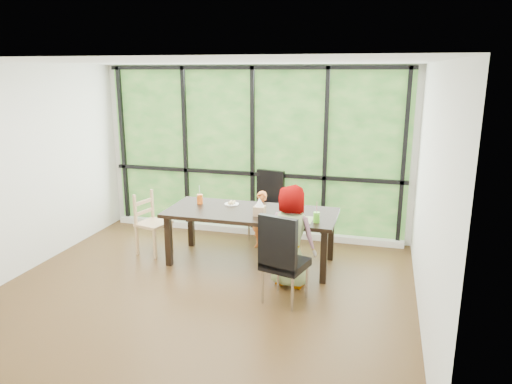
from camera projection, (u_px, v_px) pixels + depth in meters
ground at (204, 290)px, 5.79m from camera, size 5.00×5.00×0.00m
back_wall at (254, 152)px, 7.56m from camera, size 5.00×0.00×5.00m
foliage_backdrop at (253, 152)px, 7.54m from camera, size 4.80×0.02×2.65m
window_mullions at (252, 152)px, 7.50m from camera, size 4.80×0.06×2.65m
window_sill at (252, 231)px, 7.79m from camera, size 4.80×0.12×0.10m
dining_table at (251, 237)px, 6.55m from camera, size 2.35×1.06×0.75m
chair_window_leather at (265, 206)px, 7.43m from camera, size 0.54×0.54×1.08m
chair_interior_leather at (285, 258)px, 5.40m from camera, size 0.57×0.57×1.08m
chair_end_beech at (154, 223)px, 6.89m from camera, size 0.49×0.51×0.90m
child_toddler at (262, 220)px, 7.08m from camera, size 0.36×0.27×0.88m
child_older at (292, 236)px, 5.79m from camera, size 0.70×0.54×1.28m
placemat at (296, 219)px, 6.09m from camera, size 0.43×0.32×0.01m
plate_far at (232, 204)px, 6.76m from camera, size 0.21×0.21×0.01m
plate_near at (291, 219)px, 6.10m from camera, size 0.25×0.25×0.02m
orange_cup at (200, 199)px, 6.80m from camera, size 0.09×0.09×0.14m
green_cup at (317, 217)px, 5.96m from camera, size 0.08×0.08×0.13m
tissue_box at (260, 211)px, 6.25m from camera, size 0.14×0.14×0.12m
crepe_rolls_far at (232, 202)px, 6.76m from camera, size 0.10×0.12×0.04m
crepe_rolls_near at (291, 217)px, 6.09m from camera, size 0.10×0.12×0.04m
straw_white at (200, 192)px, 6.77m from camera, size 0.01×0.04×0.20m
straw_pink at (317, 209)px, 5.94m from camera, size 0.01×0.04×0.20m
tissue at (260, 202)px, 6.22m from camera, size 0.12×0.12×0.11m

